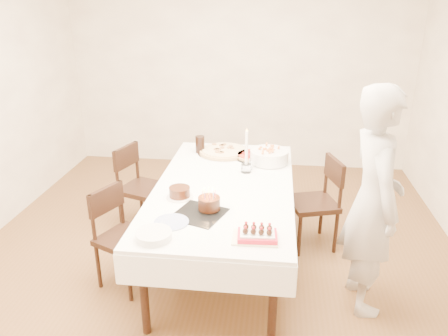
# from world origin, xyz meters

# --- Properties ---
(floor) EXTENTS (5.00, 5.00, 0.00)m
(floor) POSITION_xyz_m (0.00, 0.00, 0.00)
(floor) COLOR brown
(floor) RESTS_ON ground
(wall_back) EXTENTS (4.50, 0.04, 2.70)m
(wall_back) POSITION_xyz_m (0.00, 2.50, 1.35)
(wall_back) COLOR white
(wall_back) RESTS_ON floor
(dining_table) EXTENTS (1.49, 2.30, 0.75)m
(dining_table) POSITION_xyz_m (0.09, 0.03, 0.38)
(dining_table) COLOR white
(dining_table) RESTS_ON floor
(chair_right_savory) EXTENTS (0.56, 0.56, 0.87)m
(chair_right_savory) POSITION_xyz_m (0.87, 0.42, 0.44)
(chair_right_savory) COLOR black
(chair_right_savory) RESTS_ON floor
(chair_left_savory) EXTENTS (0.56, 0.56, 0.86)m
(chair_left_savory) POSITION_xyz_m (-0.78, 0.56, 0.43)
(chair_left_savory) COLOR black
(chair_left_savory) RESTS_ON floor
(chair_left_dessert) EXTENTS (0.57, 0.57, 0.84)m
(chair_left_dessert) POSITION_xyz_m (-0.65, -0.37, 0.42)
(chair_left_dessert) COLOR black
(chair_left_dessert) RESTS_ON floor
(person) EXTENTS (0.48, 0.67, 1.71)m
(person) POSITION_xyz_m (1.22, -0.37, 0.86)
(person) COLOR #BDB7B3
(person) RESTS_ON floor
(pizza_white) EXTENTS (0.56, 0.56, 0.04)m
(pizza_white) POSITION_xyz_m (-0.00, 0.81, 0.77)
(pizza_white) COLOR beige
(pizza_white) RESTS_ON dining_table
(pizza_pepperoni) EXTENTS (0.43, 0.43, 0.04)m
(pizza_pepperoni) POSITION_xyz_m (0.29, 0.71, 0.77)
(pizza_pepperoni) COLOR red
(pizza_pepperoni) RESTS_ON dining_table
(red_placemat) EXTENTS (0.22, 0.22, 0.01)m
(red_placemat) POSITION_xyz_m (0.46, 0.69, 0.75)
(red_placemat) COLOR #B21E1E
(red_placemat) RESTS_ON dining_table
(pasta_bowl) EXTENTS (0.47, 0.47, 0.12)m
(pasta_bowl) POSITION_xyz_m (0.45, 0.60, 0.82)
(pasta_bowl) COLOR white
(pasta_bowl) RESTS_ON dining_table
(taper_candle) EXTENTS (0.11, 0.11, 0.41)m
(taper_candle) POSITION_xyz_m (0.25, 0.34, 0.96)
(taper_candle) COLOR white
(taper_candle) RESTS_ON dining_table
(shaker_pair) EXTENTS (0.10, 0.10, 0.09)m
(shaker_pair) POSITION_xyz_m (0.29, 0.41, 0.80)
(shaker_pair) COLOR white
(shaker_pair) RESTS_ON dining_table
(cola_glass) EXTENTS (0.10, 0.10, 0.17)m
(cola_glass) POSITION_xyz_m (-0.24, 0.81, 0.84)
(cola_glass) COLOR black
(cola_glass) RESTS_ON dining_table
(layer_cake) EXTENTS (0.26, 0.26, 0.09)m
(layer_cake) POSITION_xyz_m (-0.23, -0.24, 0.79)
(layer_cake) COLOR #371A0D
(layer_cake) RESTS_ON dining_table
(cake_board) EXTENTS (0.43, 0.43, 0.01)m
(cake_board) POSITION_xyz_m (-0.03, -0.50, 0.75)
(cake_board) COLOR black
(cake_board) RESTS_ON dining_table
(birthday_cake) EXTENTS (0.21, 0.21, 0.16)m
(birthday_cake) POSITION_xyz_m (0.04, -0.43, 0.84)
(birthday_cake) COLOR #381E0F
(birthday_cake) RESTS_ON dining_table
(strawberry_box) EXTENTS (0.27, 0.19, 0.06)m
(strawberry_box) POSITION_xyz_m (0.41, -0.80, 0.78)
(strawberry_box) COLOR red
(strawberry_box) RESTS_ON dining_table
(box_lid) EXTENTS (0.30, 0.21, 0.02)m
(box_lid) POSITION_xyz_m (0.40, -0.79, 0.75)
(box_lid) COLOR beige
(box_lid) RESTS_ON dining_table
(plate_stack) EXTENTS (0.28, 0.28, 0.05)m
(plate_stack) POSITION_xyz_m (-0.26, -0.87, 0.78)
(plate_stack) COLOR white
(plate_stack) RESTS_ON dining_table
(china_plate) EXTENTS (0.27, 0.27, 0.01)m
(china_plate) POSITION_xyz_m (-0.20, -0.65, 0.75)
(china_plate) COLOR white
(china_plate) RESTS_ON dining_table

